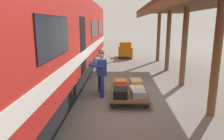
# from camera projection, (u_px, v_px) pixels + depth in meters

# --- Properties ---
(ground_plane) EXTENTS (60.00, 60.00, 0.00)m
(ground_plane) POSITION_uv_depth(u_px,v_px,m) (134.00, 96.00, 7.99)
(ground_plane) COLOR slate
(platform_canopy) EXTENTS (3.20, 16.38, 3.56)m
(platform_canopy) POSITION_uv_depth(u_px,v_px,m) (199.00, 7.00, 7.20)
(platform_canopy) COLOR brown
(platform_canopy) RESTS_ON ground_plane
(train_car) EXTENTS (3.02, 18.77, 4.00)m
(train_car) POSITION_uv_depth(u_px,v_px,m) (42.00, 42.00, 7.67)
(train_car) COLOR #B21E19
(train_car) RESTS_ON ground_plane
(luggage_cart) EXTENTS (1.32, 2.17, 0.30)m
(luggage_cart) POSITION_uv_depth(u_px,v_px,m) (129.00, 92.00, 7.66)
(luggage_cart) COLOR brown
(luggage_cart) RESTS_ON ground_plane
(suitcase_gray_aluminum) EXTENTS (0.50, 0.61, 0.24)m
(suitcase_gray_aluminum) POSITION_uv_depth(u_px,v_px,m) (138.00, 94.00, 7.03)
(suitcase_gray_aluminum) COLOR #9EA0A5
(suitcase_gray_aluminum) RESTS_ON luggage_cart
(suitcase_red_plastic) EXTENTS (0.42, 0.58, 0.16)m
(suitcase_red_plastic) POSITION_uv_depth(u_px,v_px,m) (121.00, 89.00, 7.64)
(suitcase_red_plastic) COLOR #AD231E
(suitcase_red_plastic) RESTS_ON luggage_cart
(suitcase_black_hardshell) EXTENTS (0.49, 0.63, 0.28)m
(suitcase_black_hardshell) POSITION_uv_depth(u_px,v_px,m) (121.00, 93.00, 7.05)
(suitcase_black_hardshell) COLOR black
(suitcase_black_hardshell) RESTS_ON luggage_cart
(suitcase_tan_vintage) EXTENTS (0.47, 0.66, 0.28)m
(suitcase_tan_vintage) POSITION_uv_depth(u_px,v_px,m) (136.00, 83.00, 8.19)
(suitcase_tan_vintage) COLOR tan
(suitcase_tan_vintage) RESTS_ON luggage_cart
(suitcase_orange_carryall) EXTENTS (0.44, 0.55, 0.27)m
(suitcase_orange_carryall) POSITION_uv_depth(u_px,v_px,m) (121.00, 83.00, 8.21)
(suitcase_orange_carryall) COLOR #CC6B23
(suitcase_orange_carryall) RESTS_ON luggage_cart
(suitcase_cream_canvas) EXTENTS (0.55, 0.51, 0.17)m
(suitcase_cream_canvas) POSITION_uv_depth(u_px,v_px,m) (137.00, 89.00, 7.62)
(suitcase_cream_canvas) COLOR beige
(suitcase_cream_canvas) RESTS_ON luggage_cart
(porter_in_overalls) EXTENTS (0.69, 0.46, 1.70)m
(porter_in_overalls) POSITION_uv_depth(u_px,v_px,m) (101.00, 73.00, 7.77)
(porter_in_overalls) COLOR navy
(porter_in_overalls) RESTS_ON ground_plane
(porter_by_door) EXTENTS (0.74, 0.62, 1.70)m
(porter_by_door) POSITION_uv_depth(u_px,v_px,m) (101.00, 70.00, 8.31)
(porter_by_door) COLOR #332D28
(porter_by_door) RESTS_ON ground_plane
(baggage_tug) EXTENTS (1.13, 1.72, 1.30)m
(baggage_tug) POSITION_uv_depth(u_px,v_px,m) (125.00, 50.00, 16.77)
(baggage_tug) COLOR orange
(baggage_tug) RESTS_ON ground_plane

